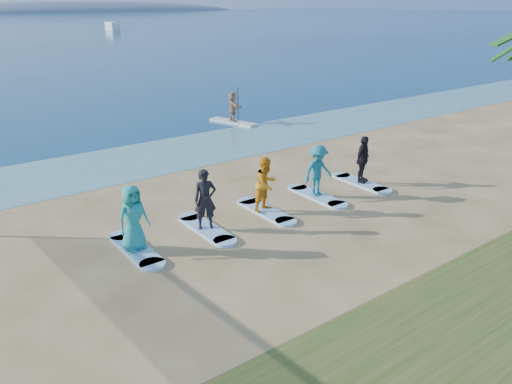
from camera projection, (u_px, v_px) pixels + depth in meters
ground at (282, 254)px, 13.87m from camera, size 600.00×600.00×0.00m
shallow_water at (130, 162)px, 21.74m from camera, size 600.00×600.00×0.00m
island_ridge at (83, 11)px, 291.54m from camera, size 220.00×56.00×18.00m
paddleboard at (233, 122)px, 28.53m from camera, size 1.55×3.07×0.12m
paddleboarder at (233, 107)px, 28.21m from camera, size 0.77×1.59×1.65m
boat_offshore_b at (113, 30)px, 114.74m from camera, size 2.44×6.25×1.78m
surfboard_0 at (136, 250)px, 14.01m from camera, size 0.70×2.20×0.09m
student_0 at (133, 218)px, 13.65m from camera, size 1.01×0.75×1.88m
surfboard_1 at (206, 229)px, 15.28m from camera, size 0.70×2.20×0.09m
student_1 at (205, 199)px, 14.93m from camera, size 0.79×0.66×1.86m
surfboard_2 at (266, 211)px, 16.56m from camera, size 0.70×2.20×0.09m
student_2 at (266, 184)px, 16.21m from camera, size 1.01×0.87×1.82m
surfboard_3 at (317, 196)px, 17.83m from camera, size 0.70×2.20×0.09m
student_3 at (318, 171)px, 17.48m from camera, size 1.19×0.69×1.83m
surfboard_4 at (361, 183)px, 19.10m from camera, size 0.70×2.20×0.09m
student_4 at (363, 159)px, 18.76m from camera, size 1.14×0.78×1.79m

